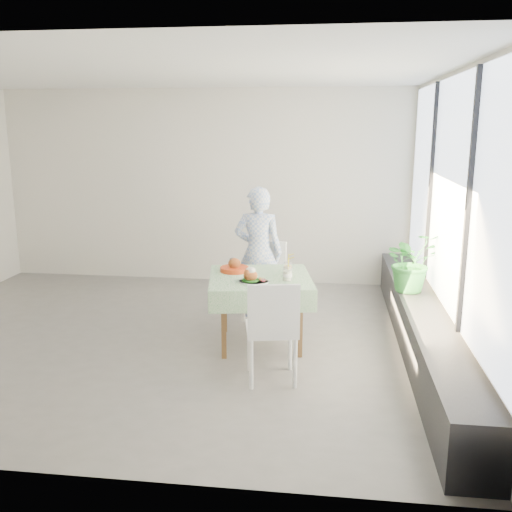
# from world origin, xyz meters

# --- Properties ---
(floor) EXTENTS (6.00, 6.00, 0.00)m
(floor) POSITION_xyz_m (0.00, 0.00, 0.00)
(floor) COLOR #63605D
(floor) RESTS_ON ground
(ceiling) EXTENTS (6.00, 6.00, 0.00)m
(ceiling) POSITION_xyz_m (0.00, 0.00, 2.80)
(ceiling) COLOR white
(ceiling) RESTS_ON ground
(wall_back) EXTENTS (6.00, 0.02, 2.80)m
(wall_back) POSITION_xyz_m (0.00, 2.50, 1.40)
(wall_back) COLOR silver
(wall_back) RESTS_ON ground
(wall_front) EXTENTS (6.00, 0.02, 2.80)m
(wall_front) POSITION_xyz_m (0.00, -2.50, 1.40)
(wall_front) COLOR silver
(wall_front) RESTS_ON ground
(wall_right) EXTENTS (0.02, 5.00, 2.80)m
(wall_right) POSITION_xyz_m (3.00, 0.00, 1.40)
(wall_right) COLOR silver
(wall_right) RESTS_ON ground
(window_pane) EXTENTS (0.01, 4.80, 2.18)m
(window_pane) POSITION_xyz_m (2.97, 0.00, 1.65)
(window_pane) COLOR #D1E0F9
(window_pane) RESTS_ON ground
(window_ledge) EXTENTS (0.40, 4.80, 0.50)m
(window_ledge) POSITION_xyz_m (2.80, 0.00, 0.25)
(window_ledge) COLOR black
(window_ledge) RESTS_ON ground
(cafe_table) EXTENTS (1.20, 1.20, 0.74)m
(cafe_table) POSITION_xyz_m (1.13, 0.01, 0.46)
(cafe_table) COLOR brown
(cafe_table) RESTS_ON ground
(chair_far) EXTENTS (0.51, 0.51, 0.92)m
(chair_far) POSITION_xyz_m (1.08, 0.82, 0.28)
(chair_far) COLOR white
(chair_far) RESTS_ON ground
(chair_near) EXTENTS (0.53, 0.53, 0.96)m
(chair_near) POSITION_xyz_m (1.34, -0.87, 0.30)
(chair_near) COLOR white
(chair_near) RESTS_ON ground
(diner) EXTENTS (0.59, 0.40, 1.59)m
(diner) POSITION_xyz_m (1.00, 0.90, 0.79)
(diner) COLOR #90AEE7
(diner) RESTS_ON ground
(main_dish) EXTENTS (0.31, 0.31, 0.16)m
(main_dish) POSITION_xyz_m (1.08, -0.24, 0.79)
(main_dish) COLOR white
(main_dish) RESTS_ON cafe_table
(juice_cup_orange) EXTENTS (0.09, 0.09, 0.26)m
(juice_cup_orange) POSITION_xyz_m (1.42, 0.12, 0.80)
(juice_cup_orange) COLOR white
(juice_cup_orange) RESTS_ON cafe_table
(juice_cup_lemonade) EXTENTS (0.10, 0.10, 0.28)m
(juice_cup_lemonade) POSITION_xyz_m (1.43, -0.11, 0.81)
(juice_cup_lemonade) COLOR white
(juice_cup_lemonade) RESTS_ON cafe_table
(second_dish) EXTENTS (0.31, 0.31, 0.15)m
(second_dish) POSITION_xyz_m (0.83, 0.18, 0.79)
(second_dish) COLOR #C33B14
(second_dish) RESTS_ON cafe_table
(potted_plant) EXTENTS (0.76, 0.71, 0.67)m
(potted_plant) POSITION_xyz_m (2.74, 0.51, 0.83)
(potted_plant) COLOR #257034
(potted_plant) RESTS_ON window_ledge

